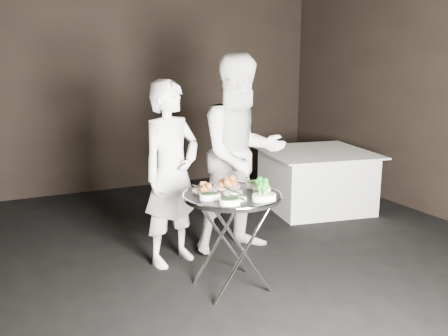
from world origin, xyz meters
name	(u,v)px	position (x,y,z in m)	size (l,w,h in m)	color
floor	(227,294)	(0.00, 0.00, -0.03)	(6.00, 7.00, 0.05)	black
wall_back	(111,80)	(0.00, 3.52, 1.50)	(6.00, 0.05, 3.00)	black
tray_stand	(232,237)	(0.07, 0.04, 0.42)	(0.51, 0.44, 0.76)	silver
serving_tray	(233,196)	(0.07, 0.04, 0.76)	(0.77, 0.77, 0.04)	black
potato_plate_a	(204,188)	(-0.10, 0.19, 0.80)	(0.19, 0.19, 0.07)	beige
potato_plate_b	(227,183)	(0.12, 0.25, 0.81)	(0.22, 0.22, 0.08)	beige
greens_bowl	(253,184)	(0.31, 0.16, 0.81)	(0.12, 0.12, 0.07)	white
asparagus_plate_a	(233,192)	(0.08, 0.06, 0.79)	(0.18, 0.12, 0.03)	white
asparagus_plate_b	(237,198)	(0.03, -0.12, 0.79)	(0.18, 0.12, 0.03)	white
spinach_bowl_a	(210,195)	(-0.14, -0.01, 0.80)	(0.18, 0.14, 0.06)	white
spinach_bowl_b	(230,201)	(-0.07, -0.19, 0.80)	(0.18, 0.15, 0.06)	white
broccoli_bowl_a	(262,189)	(0.29, -0.02, 0.80)	(0.20, 0.17, 0.07)	white
broccoli_bowl_b	(264,196)	(0.20, -0.20, 0.81)	(0.20, 0.16, 0.08)	white
serving_utensils	(231,186)	(0.08, 0.11, 0.82)	(0.57, 0.42, 0.01)	silver
waiter_left	(171,174)	(-0.17, 0.75, 0.81)	(0.59, 0.39, 1.62)	white
waiter_right	(242,155)	(0.52, 0.75, 0.92)	(0.89, 0.70, 1.84)	white
dining_table	(315,179)	(1.95, 1.55, 0.35)	(1.23, 1.23, 0.70)	white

